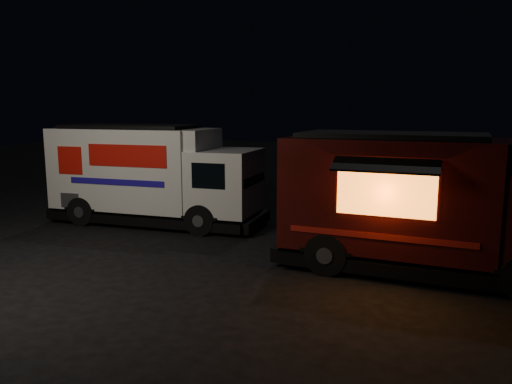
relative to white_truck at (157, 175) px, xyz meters
The scene contains 3 objects.
ground 5.13m from the white_truck, 43.06° to the right, with size 80.00×80.00×0.00m, color black.
white_truck is the anchor object (origin of this frame).
red_truck 8.73m from the white_truck, ahead, with size 6.86×2.52×3.19m, color #3D0B0C, non-canonical shape.
Camera 1 is at (7.04, -9.17, 3.76)m, focal length 35.00 mm.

